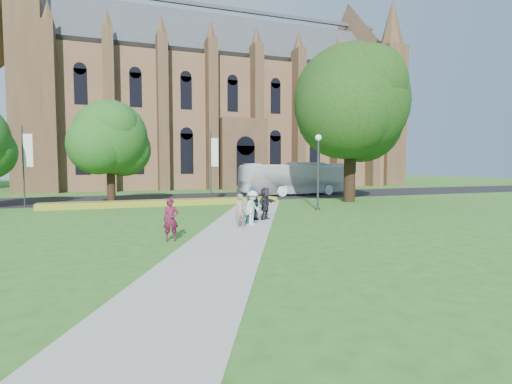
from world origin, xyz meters
name	(u,v)px	position (x,y,z in m)	size (l,w,h in m)	color
ground	(245,231)	(0.00, 0.00, 0.00)	(160.00, 160.00, 0.00)	#2C601D
road	(179,198)	(0.00, 20.00, 0.01)	(160.00, 10.00, 0.02)	black
footpath	(239,227)	(0.00, 1.00, 0.02)	(3.20, 30.00, 0.04)	#B2B2A8
flower_hedge	(167,203)	(-2.00, 13.20, 0.23)	(18.00, 1.40, 0.45)	gold
cathedral	(224,98)	(10.00, 39.73, 12.98)	(52.60, 18.25, 28.00)	brown
streetlamp	(318,163)	(7.50, 6.50, 3.30)	(0.44, 0.44, 5.24)	#38383D
large_tree	(351,102)	(13.00, 11.00, 8.37)	(9.60, 9.60, 13.20)	#332114
street_tree_1	(110,137)	(-6.00, 14.50, 5.22)	(5.60, 5.60, 8.05)	#332114
banner_pole_0	(212,162)	(2.11, 15.20, 3.39)	(0.70, 0.10, 6.00)	#38383D
banner_pole_1	(25,161)	(-11.89, 15.20, 3.39)	(0.70, 0.10, 6.00)	#38383D
tour_coach	(296,179)	(11.89, 19.12, 1.70)	(2.82, 12.07, 3.36)	silver
pedestrian_0	(171,219)	(-3.71, -1.39, 0.91)	(0.63, 0.41, 1.73)	#5A142C
pedestrian_1	(253,205)	(1.07, 1.89, 1.00)	(0.93, 0.72, 1.91)	teal
pedestrian_2	(253,208)	(0.90, 1.47, 0.93)	(1.15, 0.66, 1.78)	silver
pedestrian_3	(255,205)	(1.57, 3.02, 0.88)	(0.98, 0.41, 1.68)	black
pedestrian_4	(253,203)	(1.84, 3.97, 0.90)	(0.84, 0.55, 1.72)	slate
pedestrian_5	(265,203)	(2.24, 3.08, 0.96)	(1.70, 0.54, 1.84)	#222128
pedestrian_6	(241,211)	(-0.04, 0.56, 0.89)	(0.62, 0.41, 1.71)	gray
parasol	(256,183)	(2.02, 4.07, 2.06)	(0.69, 0.69, 0.60)	#C08799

